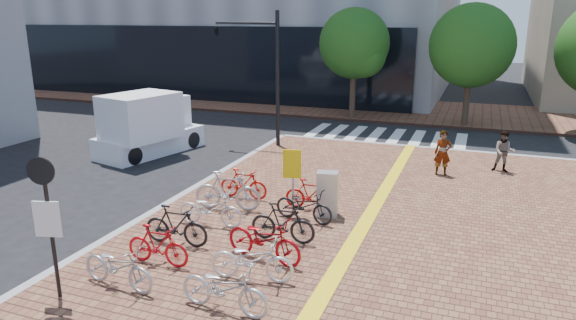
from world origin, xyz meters
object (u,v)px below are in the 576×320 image
at_px(bike_9, 283,223).
at_px(notice_sign, 47,211).
at_px(bike_6, 224,288).
at_px(yellow_sign, 293,170).
at_px(bike_11, 311,195).
at_px(bike_8, 264,239).
at_px(utility_box, 327,194).
at_px(box_truck, 148,125).
at_px(bike_3, 210,209).
at_px(bike_0, 118,266).
at_px(bike_2, 176,225).
at_px(bike_4, 228,191).
at_px(bike_7, 252,260).
at_px(bike_1, 158,245).
at_px(bike_10, 304,205).
at_px(pedestrian_b, 504,152).
at_px(pedestrian_a, 443,153).
at_px(traffic_light_pole, 249,53).

bearing_deg(bike_9, notice_sign, 139.61).
relative_size(bike_6, yellow_sign, 0.99).
bearing_deg(bike_11, bike_8, 177.46).
height_order(utility_box, box_truck, box_truck).
bearing_deg(bike_3, bike_0, 170.85).
relative_size(bike_2, yellow_sign, 0.90).
bearing_deg(bike_3, bike_4, -1.48).
height_order(bike_4, bike_11, bike_4).
relative_size(bike_9, bike_11, 1.09).
distance_m(bike_2, bike_7, 2.67).
relative_size(bike_4, utility_box, 1.51).
relative_size(bike_1, yellow_sign, 0.83).
xyz_separation_m(notice_sign, box_truck, (-5.35, 10.67, -0.77)).
distance_m(bike_10, box_truck, 10.12).
xyz_separation_m(bike_2, bike_7, (2.49, -0.96, -0.03)).
bearing_deg(pedestrian_b, bike_3, -130.94).
bearing_deg(bike_4, bike_8, -149.87).
relative_size(pedestrian_a, box_truck, 0.33).
distance_m(bike_8, bike_9, 1.10).
bearing_deg(bike_6, box_truck, 44.25).
xyz_separation_m(bike_2, pedestrian_a, (5.67, 8.37, 0.29)).
height_order(bike_0, bike_6, bike_6).
xyz_separation_m(pedestrian_a, utility_box, (-2.73, -5.19, -0.16)).
xyz_separation_m(bike_7, bike_8, (-0.13, 0.97, 0.04)).
bearing_deg(bike_2, pedestrian_b, -41.87).
bearing_deg(bike_10, notice_sign, 158.36).
bearing_deg(bike_0, bike_6, -84.93).
bearing_deg(bike_8, bike_11, 10.84).
height_order(bike_10, box_truck, box_truck).
bearing_deg(pedestrian_b, utility_box, -125.27).
bearing_deg(bike_9, bike_2, 113.34).
relative_size(utility_box, notice_sign, 0.44).
bearing_deg(bike_7, utility_box, -14.97).
bearing_deg(traffic_light_pole, pedestrian_b, -4.40).
height_order(bike_7, yellow_sign, yellow_sign).
bearing_deg(bike_10, box_truck, 69.10).
height_order(bike_3, box_truck, box_truck).
xyz_separation_m(bike_2, bike_4, (0.11, 2.58, 0.07)).
height_order(bike_0, bike_9, bike_9).
height_order(pedestrian_b, box_truck, box_truck).
height_order(bike_2, traffic_light_pole, traffic_light_pole).
bearing_deg(pedestrian_b, bike_4, -135.89).
distance_m(bike_6, box_truck, 13.25).
relative_size(bike_0, bike_6, 0.97).
bearing_deg(utility_box, pedestrian_b, 53.07).
xyz_separation_m(bike_3, utility_box, (2.74, 1.82, 0.17)).
xyz_separation_m(bike_2, yellow_sign, (1.98, 2.96, 0.81)).
bearing_deg(box_truck, bike_10, -30.42).
bearing_deg(box_truck, pedestrian_b, 7.58).
bearing_deg(bike_9, utility_box, -16.33).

